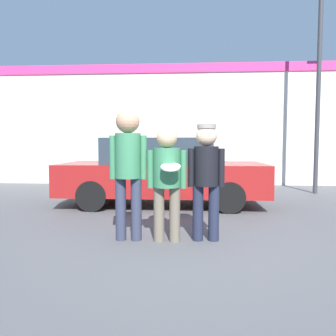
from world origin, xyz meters
TOP-DOWN VIEW (x-y plane):
  - ground_plane at (0.00, 0.00)m, footprint 56.00×56.00m
  - storefront_building at (0.00, 6.73)m, footprint 24.00×0.22m
  - person_left at (-0.71, 0.15)m, footprint 0.52×0.35m
  - person_middle_with_frisbee at (-0.17, 0.12)m, footprint 0.54×0.58m
  - person_right at (0.37, 0.20)m, footprint 0.51×0.34m
  - parked_car_near at (-0.48, 2.91)m, footprint 4.43×1.88m
  - street_lamp at (3.77, 4.88)m, footprint 1.07×0.35m
  - shrub at (-2.50, 6.07)m, footprint 0.95×0.95m

SIDE VIEW (x-z plane):
  - ground_plane at x=0.00m, z-range 0.00..0.00m
  - shrub at x=-2.50m, z-range 0.00..0.95m
  - parked_car_near at x=-0.48m, z-range 0.00..1.49m
  - person_middle_with_frisbee at x=-0.17m, z-range 0.15..1.73m
  - person_right at x=0.37m, z-range 0.16..1.78m
  - person_left at x=-0.71m, z-range 0.20..2.03m
  - storefront_building at x=0.00m, z-range 0.03..4.05m
  - street_lamp at x=3.77m, z-range 0.64..6.76m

